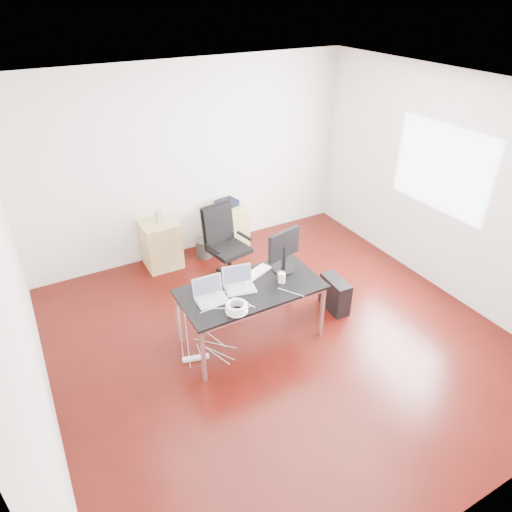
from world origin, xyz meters
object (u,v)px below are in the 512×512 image
filing_cabinet_right (229,227)px  pc_tower (335,294)px  filing_cabinet_left (161,244)px  desk (251,292)px  office_chair (225,241)px

filing_cabinet_right → pc_tower: bearing=-76.8°
filing_cabinet_left → desk: bearing=-79.8°
office_chair → pc_tower: bearing=-66.6°
desk → filing_cabinet_left: (-0.37, 2.08, -0.33)m
desk → pc_tower: size_ratio=3.56×
pc_tower → desk: bearing=-176.3°
desk → filing_cabinet_right: size_ratio=2.29×
filing_cabinet_right → filing_cabinet_left: bearing=180.0°
filing_cabinet_right → pc_tower: size_ratio=1.56×
office_chair → filing_cabinet_left: bearing=119.9°
desk → office_chair: bearing=77.0°
desk → filing_cabinet_left: size_ratio=2.29×
office_chair → filing_cabinet_left: (-0.68, 0.77, -0.26)m
filing_cabinet_left → pc_tower: bearing=-52.7°
filing_cabinet_left → filing_cabinet_right: 1.10m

